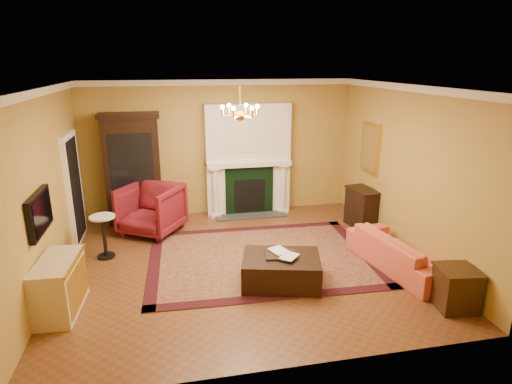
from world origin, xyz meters
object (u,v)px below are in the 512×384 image
object	(u,v)px
wingback_armchair	(151,207)
leather_ottoman	(281,270)
coral_sofa	(401,247)
end_table	(456,289)
china_cabinet	(133,171)
pedestal_table	(104,234)
commode	(59,286)
console_table	(362,209)

from	to	relation	value
wingback_armchair	leather_ottoman	bearing A→B (deg)	-19.94
coral_sofa	end_table	world-z (taller)	coral_sofa
china_cabinet	coral_sofa	world-z (taller)	china_cabinet
pedestal_table	end_table	xyz separation A→B (m)	(5.07, -2.72, -0.17)
pedestal_table	end_table	bearing A→B (deg)	-28.23
commode	wingback_armchair	bearing A→B (deg)	70.09
commode	china_cabinet	bearing A→B (deg)	80.14
commode	console_table	size ratio (longest dim) A/B	1.29
pedestal_table	console_table	xyz separation A→B (m)	(5.13, 0.48, -0.06)
china_cabinet	wingback_armchair	world-z (taller)	china_cabinet
commode	end_table	world-z (taller)	commode
pedestal_table	leather_ottoman	distance (m)	3.23
end_table	console_table	xyz separation A→B (m)	(0.06, 3.20, 0.11)
china_cabinet	commode	size ratio (longest dim) A/B	2.17
china_cabinet	commode	distance (m)	3.63
commode	end_table	bearing A→B (deg)	-7.29
pedestal_table	end_table	distance (m)	5.75
leather_ottoman	wingback_armchair	bearing A→B (deg)	142.44
coral_sofa	leather_ottoman	bearing A→B (deg)	83.02
end_table	leather_ottoman	size ratio (longest dim) A/B	0.49
china_cabinet	leather_ottoman	xyz separation A→B (m)	(2.39, -3.34, -0.89)
pedestal_table	commode	size ratio (longest dim) A/B	0.76
commode	end_table	distance (m)	5.55
china_cabinet	commode	world-z (taller)	china_cabinet
pedestal_table	console_table	bearing A→B (deg)	5.37
china_cabinet	leather_ottoman	distance (m)	4.20
wingback_armchair	end_table	size ratio (longest dim) A/B	1.89
wingback_armchair	end_table	world-z (taller)	wingback_armchair
china_cabinet	pedestal_table	size ratio (longest dim) A/B	2.87
console_table	leather_ottoman	size ratio (longest dim) A/B	0.67
pedestal_table	coral_sofa	size ratio (longest dim) A/B	0.39
console_table	leather_ottoman	bearing A→B (deg)	-147.05
china_cabinet	wingback_armchair	size ratio (longest dim) A/B	2.05
end_table	leather_ottoman	bearing A→B (deg)	152.43
wingback_armchair	commode	distance (m)	2.95
console_table	leather_ottoman	world-z (taller)	console_table
wingback_armchair	pedestal_table	world-z (taller)	wingback_armchair
leather_ottoman	console_table	bearing A→B (deg)	55.61
coral_sofa	end_table	bearing A→B (deg)	176.34
wingback_armchair	coral_sofa	xyz separation A→B (m)	(4.14, -2.47, -0.15)
pedestal_table	coral_sofa	distance (m)	5.13
leather_ottoman	pedestal_table	bearing A→B (deg)	165.31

